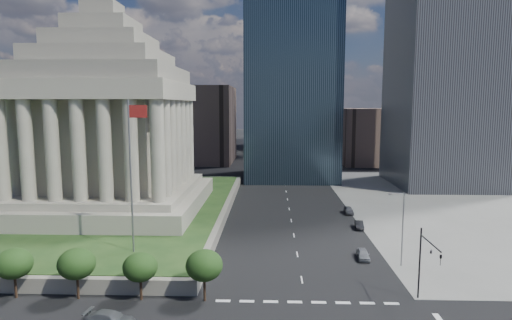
{
  "coord_description": "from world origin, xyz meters",
  "views": [
    {
      "loc": [
        -3.89,
        -30.07,
        21.18
      ],
      "look_at": [
        -5.59,
        19.49,
        14.81
      ],
      "focal_mm": 30.0,
      "sensor_mm": 36.0,
      "label": 1
    }
  ],
  "objects_px": {
    "parked_sedan_far": "(349,210)",
    "suv_grey": "(110,319)",
    "street_lamp_north": "(402,224)",
    "parked_sedan_near": "(363,254)",
    "traffic_signal_ne": "(426,258)",
    "parked_sedan_mid": "(359,225)",
    "war_memorial": "(107,104)",
    "flagpole": "(132,168)"
  },
  "relations": [
    {
      "from": "parked_sedan_far",
      "to": "suv_grey",
      "type": "bearing_deg",
      "value": -123.26
    },
    {
      "from": "suv_grey",
      "to": "traffic_signal_ne",
      "type": "bearing_deg",
      "value": -70.4
    },
    {
      "from": "parked_sedan_far",
      "to": "parked_sedan_mid",
      "type": "bearing_deg",
      "value": -88.47
    },
    {
      "from": "flagpole",
      "to": "parked_sedan_near",
      "type": "height_order",
      "value": "flagpole"
    },
    {
      "from": "street_lamp_north",
      "to": "parked_sedan_mid",
      "type": "distance_m",
      "value": 18.14
    },
    {
      "from": "street_lamp_north",
      "to": "parked_sedan_near",
      "type": "xyz_separation_m",
      "value": [
        -4.33,
        2.5,
        -4.99
      ]
    },
    {
      "from": "parked_sedan_near",
      "to": "parked_sedan_mid",
      "type": "relative_size",
      "value": 1.04
    },
    {
      "from": "street_lamp_north",
      "to": "parked_sedan_mid",
      "type": "height_order",
      "value": "street_lamp_north"
    },
    {
      "from": "suv_grey",
      "to": "parked_sedan_near",
      "type": "bearing_deg",
      "value": -45.87
    },
    {
      "from": "war_memorial",
      "to": "suv_grey",
      "type": "height_order",
      "value": "war_memorial"
    },
    {
      "from": "parked_sedan_far",
      "to": "traffic_signal_ne",
      "type": "bearing_deg",
      "value": -86.99
    },
    {
      "from": "traffic_signal_ne",
      "to": "street_lamp_north",
      "type": "height_order",
      "value": "street_lamp_north"
    },
    {
      "from": "flagpole",
      "to": "parked_sedan_far",
      "type": "distance_m",
      "value": 45.55
    },
    {
      "from": "parked_sedan_near",
      "to": "parked_sedan_far",
      "type": "relative_size",
      "value": 0.97
    },
    {
      "from": "traffic_signal_ne",
      "to": "parked_sedan_near",
      "type": "bearing_deg",
      "value": 104.23
    },
    {
      "from": "traffic_signal_ne",
      "to": "parked_sedan_mid",
      "type": "xyz_separation_m",
      "value": [
        -1.0,
        28.63,
        -4.62
      ]
    },
    {
      "from": "parked_sedan_mid",
      "to": "parked_sedan_far",
      "type": "height_order",
      "value": "parked_sedan_far"
    },
    {
      "from": "suv_grey",
      "to": "street_lamp_north",
      "type": "bearing_deg",
      "value": -52.93
    },
    {
      "from": "flagpole",
      "to": "suv_grey",
      "type": "height_order",
      "value": "flagpole"
    },
    {
      "from": "parked_sedan_near",
      "to": "parked_sedan_far",
      "type": "distance_m",
      "value": 25.08
    },
    {
      "from": "parked_sedan_near",
      "to": "street_lamp_north",
      "type": "bearing_deg",
      "value": -26.39
    },
    {
      "from": "war_memorial",
      "to": "suv_grey",
      "type": "relative_size",
      "value": 7.69
    },
    {
      "from": "flagpole",
      "to": "street_lamp_north",
      "type": "distance_m",
      "value": 35.95
    },
    {
      "from": "parked_sedan_mid",
      "to": "parked_sedan_far",
      "type": "xyz_separation_m",
      "value": [
        0.0,
        10.12,
        0.07
      ]
    },
    {
      "from": "traffic_signal_ne",
      "to": "parked_sedan_near",
      "type": "xyz_separation_m",
      "value": [
        -3.5,
        13.8,
        -4.58
      ]
    },
    {
      "from": "flagpole",
      "to": "parked_sedan_near",
      "type": "relative_size",
      "value": 5.07
    },
    {
      "from": "street_lamp_north",
      "to": "parked_sedan_near",
      "type": "height_order",
      "value": "street_lamp_north"
    },
    {
      "from": "flagpole",
      "to": "traffic_signal_ne",
      "type": "distance_m",
      "value": 36.69
    },
    {
      "from": "war_memorial",
      "to": "parked_sedan_mid",
      "type": "xyz_separation_m",
      "value": [
        45.5,
        -5.67,
        -20.77
      ]
    },
    {
      "from": "war_memorial",
      "to": "parked_sedan_near",
      "type": "bearing_deg",
      "value": -25.49
    },
    {
      "from": "traffic_signal_ne",
      "to": "parked_sedan_far",
      "type": "height_order",
      "value": "traffic_signal_ne"
    },
    {
      "from": "traffic_signal_ne",
      "to": "parked_sedan_mid",
      "type": "relative_size",
      "value": 2.1
    },
    {
      "from": "suv_grey",
      "to": "parked_sedan_near",
      "type": "height_order",
      "value": "suv_grey"
    },
    {
      "from": "parked_sedan_near",
      "to": "parked_sedan_mid",
      "type": "height_order",
      "value": "parked_sedan_near"
    },
    {
      "from": "war_memorial",
      "to": "flagpole",
      "type": "distance_m",
      "value": 28.16
    },
    {
      "from": "suv_grey",
      "to": "parked_sedan_mid",
      "type": "height_order",
      "value": "suv_grey"
    },
    {
      "from": "parked_sedan_near",
      "to": "parked_sedan_far",
      "type": "xyz_separation_m",
      "value": [
        2.5,
        24.95,
        0.02
      ]
    },
    {
      "from": "parked_sedan_mid",
      "to": "parked_sedan_far",
      "type": "bearing_deg",
      "value": 95.57
    },
    {
      "from": "street_lamp_north",
      "to": "parked_sedan_far",
      "type": "height_order",
      "value": "street_lamp_north"
    },
    {
      "from": "traffic_signal_ne",
      "to": "suv_grey",
      "type": "xyz_separation_m",
      "value": [
        -31.74,
        -5.48,
        -4.51
      ]
    },
    {
      "from": "traffic_signal_ne",
      "to": "parked_sedan_far",
      "type": "xyz_separation_m",
      "value": [
        -1.0,
        38.75,
        -4.55
      ]
    },
    {
      "from": "flagpole",
      "to": "parked_sedan_far",
      "type": "relative_size",
      "value": 4.9
    }
  ]
}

